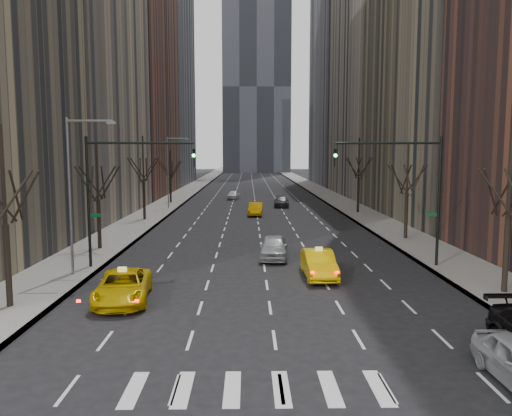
{
  "coord_description": "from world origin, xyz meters",
  "views": [
    {
      "loc": [
        -1.0,
        -18.51,
        7.18
      ],
      "look_at": [
        -0.49,
        14.49,
        3.5
      ],
      "focal_mm": 35.0,
      "sensor_mm": 36.0,
      "label": 1
    }
  ],
  "objects": [
    {
      "name": "traffic_mast_left",
      "position": [
        -9.11,
        12.0,
        5.49
      ],
      "size": [
        6.69,
        0.39,
        8.0
      ],
      "color": "black",
      "rests_on": "ground"
    },
    {
      "name": "bld_right_deep",
      "position": [
        21.5,
        95.0,
        29.0
      ],
      "size": [
        14.0,
        30.0,
        58.0
      ],
      "primitive_type": "cube",
      "color": "slate",
      "rests_on": "ground"
    },
    {
      "name": "sidewalk_left",
      "position": [
        -12.25,
        70.0,
        0.07
      ],
      "size": [
        4.5,
        320.0,
        0.15
      ],
      "primitive_type": "cube",
      "color": "slate",
      "rests_on": "ground"
    },
    {
      "name": "tower_far",
      "position": [
        2.0,
        170.0,
        60.0
      ],
      "size": [
        24.0,
        24.0,
        120.0
      ],
      "primitive_type": "cube",
      "color": "black",
      "rests_on": "ground"
    },
    {
      "name": "tree_lw_a",
      "position": [
        -12.0,
        4.0,
        3.88
      ],
      "size": [
        3.36,
        3.5,
        8.28
      ],
      "color": "black",
      "rests_on": "ground"
    },
    {
      "name": "tree_rw_a",
      "position": [
        12.0,
        6.0,
        3.88
      ],
      "size": [
        3.36,
        3.5,
        8.28
      ],
      "color": "black",
      "rests_on": "ground"
    },
    {
      "name": "bld_left_deep",
      "position": [
        -21.5,
        96.0,
        30.0
      ],
      "size": [
        14.0,
        30.0,
        60.0
      ],
      "primitive_type": "cube",
      "color": "slate",
      "rests_on": "ground"
    },
    {
      "name": "tree_lw_c",
      "position": [
        -12.0,
        34.0,
        4.04
      ],
      "size": [
        3.36,
        3.5,
        8.74
      ],
      "color": "black",
      "rests_on": "ground"
    },
    {
      "name": "ground",
      "position": [
        0.0,
        0.0,
        0.0
      ],
      "size": [
        400.0,
        400.0,
        0.0
      ],
      "primitive_type": "plane",
      "color": "black",
      "rests_on": "ground"
    },
    {
      "name": "tree_lw_b",
      "position": [
        -12.0,
        18.0,
        3.72
      ],
      "size": [
        3.36,
        3.5,
        7.82
      ],
      "color": "black",
      "rests_on": "ground"
    },
    {
      "name": "tree_rw_c",
      "position": [
        12.0,
        40.0,
        4.04
      ],
      "size": [
        3.36,
        3.5,
        8.74
      ],
      "color": "black",
      "rests_on": "ground"
    },
    {
      "name": "taxi_sedan",
      "position": [
        3.06,
        9.63,
        0.78
      ],
      "size": [
        1.72,
        4.75,
        1.56
      ],
      "primitive_type": "imported",
      "rotation": [
        0.0,
        0.0,
        0.01
      ],
      "color": "#FFC705",
      "rests_on": "ground"
    },
    {
      "name": "silver_sedan_ahead",
      "position": [
        0.73,
        14.83,
        0.78
      ],
      "size": [
        2.21,
        4.74,
        1.57
      ],
      "primitive_type": "imported",
      "rotation": [
        0.0,
        0.0,
        -0.08
      ],
      "color": "#999CA1",
      "rests_on": "ground"
    },
    {
      "name": "tree_lw_d",
      "position": [
        -12.0,
        52.0,
        3.56
      ],
      "size": [
        3.36,
        3.5,
        7.36
      ],
      "color": "black",
      "rests_on": "ground"
    },
    {
      "name": "tree_rw_b",
      "position": [
        12.0,
        22.0,
        3.72
      ],
      "size": [
        3.36,
        3.5,
        7.82
      ],
      "color": "black",
      "rests_on": "ground"
    },
    {
      "name": "bld_left_far",
      "position": [
        -21.5,
        66.0,
        22.0
      ],
      "size": [
        14.0,
        28.0,
        44.0
      ],
      "primitive_type": "cube",
      "color": "brown",
      "rests_on": "ground"
    },
    {
      "name": "streetlight_near",
      "position": [
        -10.84,
        10.0,
        5.62
      ],
      "size": [
        2.83,
        0.22,
        9.0
      ],
      "color": "slate",
      "rests_on": "ground"
    },
    {
      "name": "sidewalk_right",
      "position": [
        12.25,
        70.0,
        0.07
      ],
      "size": [
        4.5,
        320.0,
        0.15
      ],
      "primitive_type": "cube",
      "color": "slate",
      "rests_on": "ground"
    },
    {
      "name": "bld_right_far",
      "position": [
        21.5,
        64.0,
        25.0
      ],
      "size": [
        14.0,
        28.0,
        50.0
      ],
      "primitive_type": "cube",
      "color": "tan",
      "rests_on": "ground"
    },
    {
      "name": "traffic_mast_right",
      "position": [
        9.11,
        12.0,
        5.49
      ],
      "size": [
        6.69,
        0.39,
        8.0
      ],
      "color": "black",
      "rests_on": "ground"
    },
    {
      "name": "far_suv_grey",
      "position": [
        3.39,
        47.41,
        0.7
      ],
      "size": [
        2.17,
        4.88,
        1.39
      ],
      "primitive_type": "imported",
      "rotation": [
        0.0,
        0.0,
        -0.05
      ],
      "color": "#2E2F33",
      "rests_on": "ground"
    },
    {
      "name": "far_car_white",
      "position": [
        -3.31,
        58.27,
        0.67
      ],
      "size": [
        2.11,
        4.1,
        1.34
      ],
      "primitive_type": "imported",
      "rotation": [
        0.0,
        0.0,
        -0.14
      ],
      "color": "silver",
      "rests_on": "ground"
    },
    {
      "name": "streetlight_far",
      "position": [
        -10.84,
        45.0,
        5.62
      ],
      "size": [
        2.83,
        0.22,
        9.0
      ],
      "color": "slate",
      "rests_on": "ground"
    },
    {
      "name": "far_taxi",
      "position": [
        -0.16,
        38.31,
        0.74
      ],
      "size": [
        1.77,
        4.53,
        1.47
      ],
      "primitive_type": "imported",
      "rotation": [
        0.0,
        0.0,
        -0.05
      ],
      "color": "#EDA705",
      "rests_on": "ground"
    },
    {
      "name": "taxi_suv",
      "position": [
        -7.06,
        5.1,
        0.73
      ],
      "size": [
        3.02,
        5.53,
        1.47
      ],
      "primitive_type": "imported",
      "rotation": [
        0.0,
        0.0,
        0.11
      ],
      "color": "#DBB504",
      "rests_on": "ground"
    }
  ]
}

